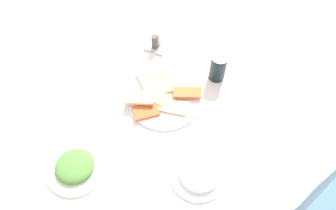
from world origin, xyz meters
TOP-DOWN VIEW (x-y plane):
  - ground_plane at (0.00, 0.00)m, footprint 6.00×6.00m
  - dining_table at (0.00, 0.00)m, footprint 1.07×0.89m
  - pide_platter at (-0.05, -0.08)m, footprint 0.31×0.32m
  - salad_plate_greens at (0.36, -0.17)m, footprint 0.21×0.21m
  - salad_plate_rice at (0.15, 0.21)m, footprint 0.19×0.19m
  - soda_can at (-0.27, 0.06)m, footprint 0.08×0.08m
  - condiment_caddy at (-0.28, -0.25)m, footprint 0.10×0.10m

SIDE VIEW (x-z plane):
  - ground_plane at x=0.00m, z-range 0.00..0.00m
  - dining_table at x=0.00m, z-range 0.28..0.98m
  - pide_platter at x=-0.05m, z-range 0.69..0.74m
  - salad_plate_greens at x=0.36m, z-range 0.70..0.74m
  - salad_plate_rice at x=0.15m, z-range 0.70..0.75m
  - condiment_caddy at x=-0.28m, z-range 0.69..0.76m
  - soda_can at x=-0.27m, z-range 0.70..0.82m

